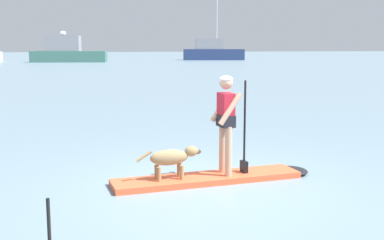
# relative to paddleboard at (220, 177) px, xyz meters

# --- Properties ---
(ground_plane) EXTENTS (400.00, 400.00, 0.00)m
(ground_plane) POSITION_rel_paddleboard_xyz_m (-0.23, -0.02, -0.05)
(ground_plane) COLOR slate
(paddleboard) EXTENTS (3.53, 0.86, 0.10)m
(paddleboard) POSITION_rel_paddleboard_xyz_m (0.00, 0.00, 0.00)
(paddleboard) COLOR #E55933
(paddleboard) RESTS_ON ground_plane
(person_paddler) EXTENTS (0.62, 0.50, 1.67)m
(person_paddler) POSITION_rel_paddleboard_xyz_m (0.11, 0.01, 1.02)
(person_paddler) COLOR tan
(person_paddler) RESTS_ON paddleboard
(dog) EXTENTS (1.11, 0.26, 0.53)m
(dog) POSITION_rel_paddleboard_xyz_m (-0.84, -0.06, 0.40)
(dog) COLOR #997A51
(dog) RESTS_ON paddleboard
(moored_boat_outer) EXTENTS (11.11, 5.31, 4.47)m
(moored_boat_outer) POSITION_rel_paddleboard_xyz_m (-1.72, 65.54, 1.38)
(moored_boat_outer) COLOR #3F7266
(moored_boat_outer) RESTS_ON ground_plane
(moored_boat_starboard) EXTENTS (10.47, 4.73, 11.53)m
(moored_boat_starboard) POSITION_rel_paddleboard_xyz_m (22.02, 70.67, 1.33)
(moored_boat_starboard) COLOR navy
(moored_boat_starboard) RESTS_ON ground_plane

